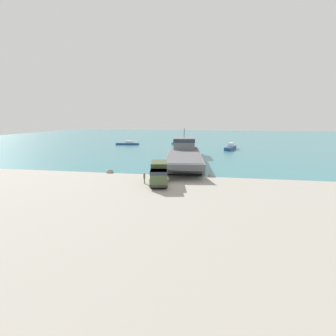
{
  "coord_description": "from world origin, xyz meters",
  "views": [
    {
      "loc": [
        6.8,
        -36.79,
        9.74
      ],
      "look_at": [
        -0.93,
        5.23,
        1.66
      ],
      "focal_mm": 28.0,
      "sensor_mm": 36.0,
      "label": 1
    }
  ],
  "objects_px": {
    "landing_craft": "(184,153)",
    "moored_boat_b": "(128,143)",
    "soldier_on_ramp": "(144,177)",
    "moored_boat_a": "(230,147)",
    "military_truck": "(159,173)",
    "moored_boat_c": "(180,143)"
  },
  "relations": [
    {
      "from": "landing_craft",
      "to": "moored_boat_b",
      "type": "relative_size",
      "value": 3.99
    },
    {
      "from": "soldier_on_ramp",
      "to": "moored_boat_a",
      "type": "distance_m",
      "value": 50.21
    },
    {
      "from": "military_truck",
      "to": "moored_boat_b",
      "type": "relative_size",
      "value": 0.87
    },
    {
      "from": "landing_craft",
      "to": "military_truck",
      "type": "relative_size",
      "value": 4.61
    },
    {
      "from": "soldier_on_ramp",
      "to": "moored_boat_b",
      "type": "relative_size",
      "value": 0.19
    },
    {
      "from": "soldier_on_ramp",
      "to": "moored_boat_c",
      "type": "relative_size",
      "value": 0.26
    },
    {
      "from": "soldier_on_ramp",
      "to": "moored_boat_a",
      "type": "relative_size",
      "value": 0.19
    },
    {
      "from": "military_truck",
      "to": "soldier_on_ramp",
      "type": "height_order",
      "value": "military_truck"
    },
    {
      "from": "moored_boat_b",
      "to": "moored_boat_c",
      "type": "distance_m",
      "value": 20.04
    },
    {
      "from": "soldier_on_ramp",
      "to": "moored_boat_a",
      "type": "bearing_deg",
      "value": -116.58
    },
    {
      "from": "moored_boat_b",
      "to": "moored_boat_c",
      "type": "bearing_deg",
      "value": -77.88
    },
    {
      "from": "moored_boat_b",
      "to": "moored_boat_a",
      "type": "bearing_deg",
      "value": -110.92
    },
    {
      "from": "landing_craft",
      "to": "moored_boat_a",
      "type": "distance_m",
      "value": 26.3
    },
    {
      "from": "soldier_on_ramp",
      "to": "moored_boat_c",
      "type": "distance_m",
      "value": 63.78
    },
    {
      "from": "moored_boat_a",
      "to": "moored_boat_c",
      "type": "distance_m",
      "value": 24.33
    },
    {
      "from": "moored_boat_a",
      "to": "landing_craft",
      "type": "bearing_deg",
      "value": 78.33
    },
    {
      "from": "military_truck",
      "to": "moored_boat_a",
      "type": "bearing_deg",
      "value": 153.56
    },
    {
      "from": "landing_craft",
      "to": "moored_boat_a",
      "type": "bearing_deg",
      "value": 55.81
    },
    {
      "from": "moored_boat_a",
      "to": "military_truck",
      "type": "bearing_deg",
      "value": 90.58
    },
    {
      "from": "soldier_on_ramp",
      "to": "moored_boat_a",
      "type": "xyz_separation_m",
      "value": [
        15.1,
        47.89,
        -0.28
      ]
    },
    {
      "from": "moored_boat_a",
      "to": "moored_boat_c",
      "type": "xyz_separation_m",
      "value": [
        -18.5,
        15.8,
        -0.26
      ]
    },
    {
      "from": "landing_craft",
      "to": "soldier_on_ramp",
      "type": "xyz_separation_m",
      "value": [
        -3.04,
        -24.53,
        -0.69
      ]
    }
  ]
}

